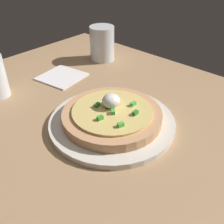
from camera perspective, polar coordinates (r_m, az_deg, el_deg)
dining_table at (r=63.53cm, az=-2.97°, el=-0.39°), size 90.15×73.98×2.41cm
plate at (r=57.71cm, az=0.00°, el=-2.16°), size 27.61×27.61×1.28cm
pizza at (r=56.59cm, az=-0.00°, el=-0.53°), size 21.67×21.67×5.48cm
cup_far at (r=87.69cm, az=-2.17°, el=14.38°), size 7.89×7.89×10.88cm
napkin at (r=78.78cm, az=-10.88°, el=7.60°), size 13.20×13.20×0.40cm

